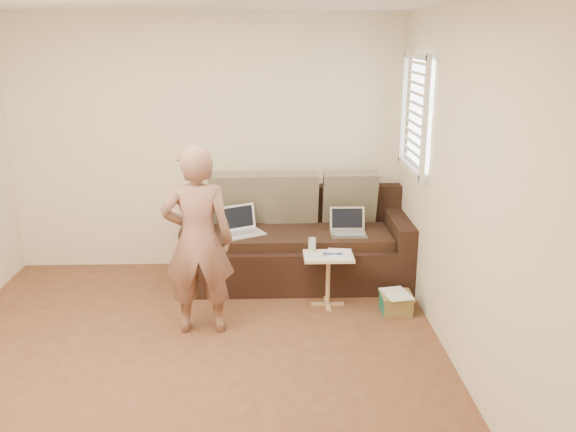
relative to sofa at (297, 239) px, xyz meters
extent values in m
plane|color=brown|center=(-0.90, -1.77, -0.42)|extent=(4.50, 4.50, 0.00)
plane|color=beige|center=(-0.90, 0.48, 0.87)|extent=(4.00, 0.00, 4.00)
plane|color=beige|center=(-0.90, -4.03, 0.87)|extent=(4.00, 0.00, 4.00)
plane|color=beige|center=(1.10, -1.77, 0.87)|extent=(0.00, 4.50, 4.50)
imported|color=brown|center=(-0.85, -1.07, 0.36)|extent=(0.59, 0.41, 1.58)
camera|label=1|loc=(-0.28, -5.74, 1.96)|focal=38.06mm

